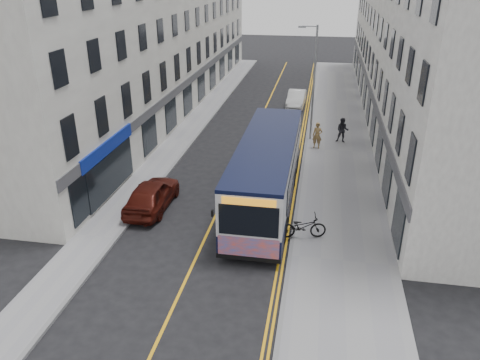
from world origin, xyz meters
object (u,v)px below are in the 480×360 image
at_px(streetlamp, 313,80).
at_px(pedestrian_far, 342,130).
at_px(car_white, 296,99).
at_px(car_maroon, 152,194).
at_px(bicycle, 303,226).
at_px(pedestrian_near, 317,135).
at_px(city_bus, 267,170).

bearing_deg(streetlamp, pedestrian_far, -7.38).
xyz_separation_m(car_white, car_maroon, (-6.03, -20.80, 0.08)).
height_order(pedestrian_far, car_maroon, pedestrian_far).
height_order(bicycle, pedestrian_near, pedestrian_near).
relative_size(city_bus, pedestrian_far, 6.81).
relative_size(car_white, car_maroon, 0.93).
height_order(bicycle, car_white, car_white).
bearing_deg(bicycle, pedestrian_far, -20.71).
bearing_deg(streetlamp, pedestrian_near, -71.88).
bearing_deg(city_bus, pedestrian_near, 74.15).
height_order(bicycle, pedestrian_far, pedestrian_far).
distance_m(city_bus, pedestrian_far, 10.83).
bearing_deg(car_white, bicycle, -83.79).
xyz_separation_m(city_bus, pedestrian_near, (2.41, 8.50, -0.88)).
bearing_deg(pedestrian_far, car_white, 119.97).
height_order(city_bus, car_maroon, city_bus).
relative_size(pedestrian_far, car_maroon, 0.39).
bearing_deg(pedestrian_near, car_white, 110.46).
bearing_deg(car_white, pedestrian_far, -65.75).
xyz_separation_m(streetlamp, city_bus, (-1.84, -10.27, -2.48)).
xyz_separation_m(pedestrian_near, car_white, (-2.12, 10.68, -0.32)).
bearing_deg(car_maroon, car_white, -105.71).
bearing_deg(bicycle, car_white, -7.49).
distance_m(streetlamp, city_bus, 10.72).
height_order(city_bus, pedestrian_near, city_bus).
bearing_deg(bicycle, streetlamp, -10.96).
xyz_separation_m(streetlamp, car_white, (-1.54, 8.91, -3.69)).
bearing_deg(pedestrian_near, pedestrian_far, 49.90).
bearing_deg(car_maroon, city_bus, -163.78).
bearing_deg(bicycle, pedestrian_near, -13.60).
distance_m(pedestrian_near, car_maroon, 12.99).
distance_m(city_bus, car_white, 19.22).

